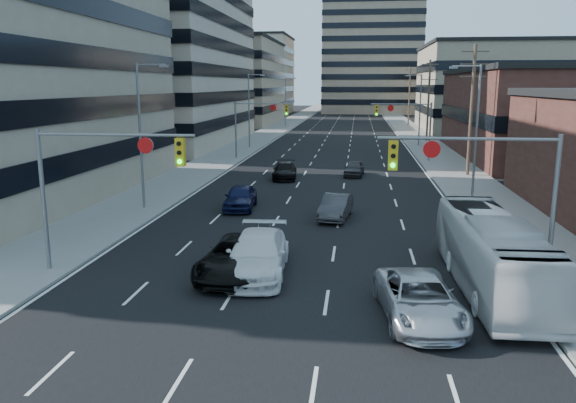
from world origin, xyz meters
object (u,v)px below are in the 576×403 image
Objects in this scene: white_van at (257,255)px; silver_suv at (419,299)px; sedan_blue at (240,197)px; black_pickup at (238,257)px; transit_bus at (492,253)px.

white_van is 1.11× the size of silver_suv.
silver_suv is at bearing -62.99° from sedan_blue.
sedan_blue is at bearing 104.70° from black_pickup.
transit_bus is (9.96, -0.36, 0.66)m from black_pickup.
transit_bus is (3.00, 3.24, 0.71)m from silver_suv.
transit_bus is at bearing 40.11° from silver_suv.
silver_suv is at bearing -35.05° from white_van.
sedan_blue is at bearing 101.92° from white_van.
transit_bus reaches higher than sedan_blue.
transit_bus is at bearing -6.93° from white_van.
black_pickup is 1.07× the size of silver_suv.
black_pickup is at bearing 145.56° from silver_suv.
black_pickup reaches higher than sedan_blue.
silver_suv is 4.47m from transit_bus.
silver_suv is at bearing -24.03° from black_pickup.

